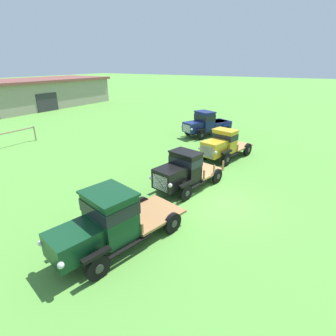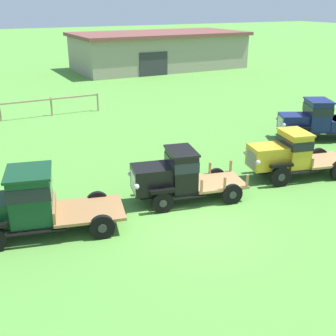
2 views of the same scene
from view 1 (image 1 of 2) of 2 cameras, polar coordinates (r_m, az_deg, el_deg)
ground_plane at (r=12.98m, az=10.76°, el=-7.39°), size 240.00×240.00×0.00m
farm_shed at (r=45.61m, az=-25.43°, el=14.65°), size 19.31×9.63×4.04m
vintage_truck_second_in_line at (r=9.50m, az=-13.06°, el=-11.20°), size 5.51×3.04×2.24m
vintage_truck_midrow_center at (r=13.50m, az=3.19°, el=-0.68°), size 4.70×2.60×2.09m
vintage_truck_far_side at (r=18.24m, az=11.80°, el=4.97°), size 4.91×2.68×2.11m
vintage_truck_back_of_row at (r=24.42m, az=8.33°, el=9.56°), size 4.98×3.56×2.24m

